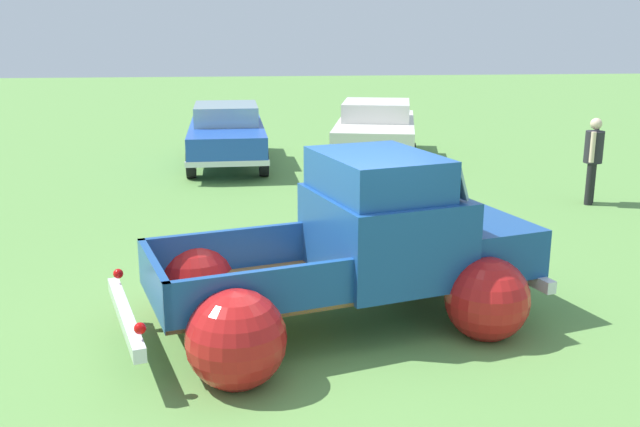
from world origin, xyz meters
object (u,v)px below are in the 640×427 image
vintage_pickup_truck (363,257)px  spectator_0 (593,156)px  show_car_0 (227,132)px  show_car_1 (376,128)px

vintage_pickup_truck → spectator_0: size_ratio=3.07×
show_car_0 → show_car_1: bearing=93.4°
show_car_0 → spectator_0: spectator_0 is taller
vintage_pickup_truck → show_car_0: (-1.74, 9.68, 0.03)m
vintage_pickup_truck → spectator_0: bearing=28.0°
spectator_0 → vintage_pickup_truck: bearing=-102.7°
show_car_1 → spectator_0: 5.93m
vintage_pickup_truck → show_car_0: vintage_pickup_truck is taller
show_car_1 → spectator_0: size_ratio=3.00×
show_car_0 → show_car_1: same height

